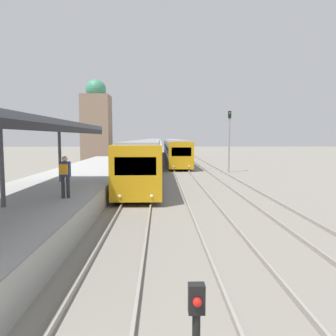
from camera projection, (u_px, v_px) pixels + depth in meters
name	position (u px, v px, depth m)	size (l,w,h in m)	color
platform_canopy	(1.00, 123.00, 11.01)	(4.00, 16.19, 3.02)	#4C515B
person_on_platform	(65.00, 173.00, 12.79)	(0.40, 0.40, 1.66)	#2D2D33
train_near	(152.00, 150.00, 44.91)	(2.60, 58.58, 3.15)	gold
train_far	(173.00, 148.00, 53.28)	(2.52, 42.34, 3.10)	gold
signal_post_near	(196.00, 334.00, 3.95)	(0.20, 0.21, 1.67)	black
signal_mast_far	(229.00, 135.00, 31.82)	(0.28, 0.29, 5.95)	gray
distant_domed_building	(97.00, 123.00, 47.61)	(4.00, 4.00, 11.77)	#89705B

